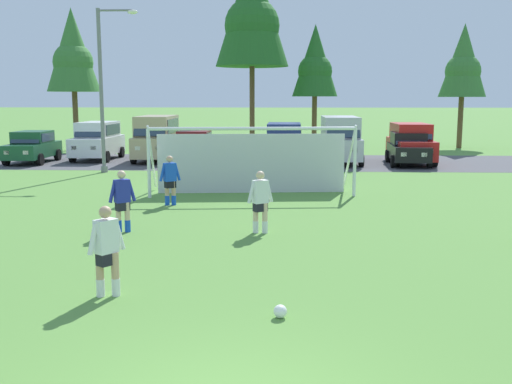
{
  "coord_description": "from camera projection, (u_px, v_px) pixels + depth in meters",
  "views": [
    {
      "loc": [
        0.61,
        -5.97,
        3.5
      ],
      "look_at": [
        -0.07,
        8.66,
        1.17
      ],
      "focal_mm": 41.41,
      "sensor_mm": 36.0,
      "label": 1
    }
  ],
  "objects": [
    {
      "name": "parked_car_slot_left",
      "position": [
        98.0,
        140.0,
        33.69
      ],
      "size": [
        2.19,
        4.63,
        2.16
      ],
      "color": "silver",
      "rests_on": "ground"
    },
    {
      "name": "player_winger_right",
      "position": [
        107.0,
        251.0,
        10.43
      ],
      "size": [
        0.58,
        0.59,
        1.64
      ],
      "color": "tan",
      "rests_on": "ground"
    },
    {
      "name": "ground_plane",
      "position": [
        266.0,
        196.0,
        21.27
      ],
      "size": [
        400.0,
        400.0,
        0.0
      ],
      "primitive_type": "plane",
      "color": "#598C3D"
    },
    {
      "name": "parking_lot_strip",
      "position": [
        272.0,
        162.0,
        32.62
      ],
      "size": [
        52.0,
        8.4,
        0.01
      ],
      "primitive_type": "cube",
      "color": "#4C4C51",
      "rests_on": "ground"
    },
    {
      "name": "tree_mid_right",
      "position": [
        463.0,
        63.0,
        40.84
      ],
      "size": [
        3.22,
        3.22,
        8.58
      ],
      "color": "brown",
      "rests_on": "ground"
    },
    {
      "name": "parked_car_slot_far_right",
      "position": [
        408.0,
        148.0,
        31.04
      ],
      "size": [
        2.26,
        4.31,
        1.72
      ],
      "color": "black",
      "rests_on": "ground"
    },
    {
      "name": "tree_left_edge",
      "position": [
        73.0,
        53.0,
        39.54
      ],
      "size": [
        3.54,
        3.54,
        9.44
      ],
      "color": "brown",
      "rests_on": "ground"
    },
    {
      "name": "soccer_goal",
      "position": [
        252.0,
        159.0,
        21.68
      ],
      "size": [
        7.57,
        2.64,
        2.57
      ],
      "color": "white",
      "rests_on": "ground"
    },
    {
      "name": "player_midfield_center",
      "position": [
        260.0,
        202.0,
        15.36
      ],
      "size": [
        0.7,
        0.41,
        1.64
      ],
      "color": "beige",
      "rests_on": "ground"
    },
    {
      "name": "player_trailing_back",
      "position": [
        122.0,
        201.0,
        15.47
      ],
      "size": [
        0.68,
        0.46,
        1.64
      ],
      "color": "beige",
      "rests_on": "ground"
    },
    {
      "name": "parked_car_slot_right",
      "position": [
        340.0,
        139.0,
        31.77
      ],
      "size": [
        2.21,
        4.81,
        2.52
      ],
      "color": "#B2B2BC",
      "rests_on": "ground"
    },
    {
      "name": "tree_center_back",
      "position": [
        315.0,
        63.0,
        41.99
      ],
      "size": [
        3.25,
        3.25,
        8.67
      ],
      "color": "brown",
      "rests_on": "ground"
    },
    {
      "name": "parked_car_slot_center_right",
      "position": [
        284.0,
        143.0,
        31.77
      ],
      "size": [
        2.18,
        4.62,
        2.16
      ],
      "color": "navy",
      "rests_on": "ground"
    },
    {
      "name": "player_striker_near",
      "position": [
        170.0,
        180.0,
        19.39
      ],
      "size": [
        0.69,
        0.43,
        1.64
      ],
      "color": "tan",
      "rests_on": "ground"
    },
    {
      "name": "tree_mid_left",
      "position": [
        252.0,
        12.0,
        40.9
      ],
      "size": [
        5.13,
        5.13,
        13.68
      ],
      "color": "brown",
      "rests_on": "ground"
    },
    {
      "name": "parked_car_slot_end",
      "position": [
        411.0,
        143.0,
        31.6
      ],
      "size": [
        2.18,
        4.62,
        2.16
      ],
      "color": "red",
      "rests_on": "ground"
    },
    {
      "name": "parked_car_slot_center",
      "position": [
        194.0,
        146.0,
        32.61
      ],
      "size": [
        2.09,
        4.23,
        1.72
      ],
      "color": "maroon",
      "rests_on": "ground"
    },
    {
      "name": "soccer_ball",
      "position": [
        280.0,
        311.0,
        9.49
      ],
      "size": [
        0.22,
        0.22,
        0.22
      ],
      "color": "white",
      "rests_on": "ground"
    },
    {
      "name": "parked_car_slot_center_left",
      "position": [
        157.0,
        137.0,
        32.98
      ],
      "size": [
        2.27,
        4.84,
        2.52
      ],
      "color": "tan",
      "rests_on": "ground"
    },
    {
      "name": "parked_car_slot_far_left",
      "position": [
        33.0,
        147.0,
        32.14
      ],
      "size": [
        2.11,
        4.24,
        1.72
      ],
      "color": "#194C2D",
      "rests_on": "ground"
    },
    {
      "name": "street_lamp",
      "position": [
        105.0,
        89.0,
        27.54
      ],
      "size": [
        2.0,
        0.32,
        7.57
      ],
      "color": "slate",
      "rests_on": "ground"
    }
  ]
}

